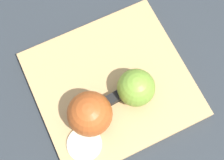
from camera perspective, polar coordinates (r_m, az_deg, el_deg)
name	(u,v)px	position (r m, az deg, el deg)	size (l,w,h in m)	color
ground_plane	(112,86)	(0.66, 0.00, -1.13)	(4.00, 4.00, 0.00)	#282D33
cutting_board	(112,85)	(0.65, 0.00, -0.85)	(0.36, 0.34, 0.02)	tan
apple_half_left	(136,88)	(0.60, 4.45, -1.42)	(0.07, 0.07, 0.07)	olive
apple_half_right	(90,114)	(0.58, -4.06, -6.18)	(0.09, 0.09, 0.09)	#AD4C1E
knife	(116,97)	(0.62, 0.75, -3.14)	(0.15, 0.05, 0.02)	silver
apple_slice	(84,144)	(0.61, -5.06, -11.59)	(0.07, 0.07, 0.01)	beige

